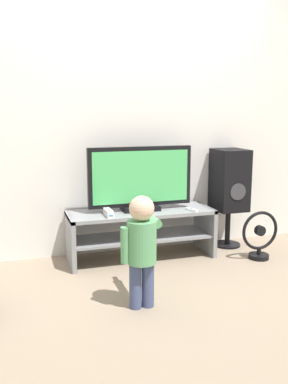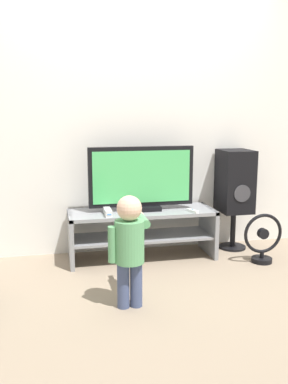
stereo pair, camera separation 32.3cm
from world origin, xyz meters
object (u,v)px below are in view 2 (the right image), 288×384
at_px(game_console, 108,212).
at_px(floor_fan, 263,240).
at_px(child, 130,242).
at_px(speaker_tower, 235,183).
at_px(television, 141,179).
at_px(remote_primary, 193,211).

distance_m(game_console, floor_fan, 1.37).
distance_m(child, speaker_tower, 1.58).
distance_m(television, child, 1.03).
xyz_separation_m(television, game_console, (-0.32, -0.12, -0.25)).
xyz_separation_m(television, child, (-0.28, -0.95, -0.26)).
bearing_deg(game_console, child, -87.52).
bearing_deg(remote_primary, speaker_tower, 25.68).
bearing_deg(television, game_console, -159.19).
distance_m(speaker_tower, floor_fan, 0.61).
distance_m(game_console, remote_primary, 0.74).
height_order(television, speaker_tower, television).
distance_m(remote_primary, child, 1.05).
bearing_deg(floor_fan, television, 160.45).
xyz_separation_m(game_console, remote_primary, (0.74, -0.05, -0.02)).
relative_size(television, child, 1.21).
bearing_deg(child, television, 73.49).
bearing_deg(game_console, remote_primary, -4.11).
distance_m(remote_primary, floor_fan, 0.66).
distance_m(television, floor_fan, 1.18).
bearing_deg(remote_primary, game_console, 175.89).
bearing_deg(speaker_tower, child, -139.67).
relative_size(game_console, floor_fan, 0.43).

